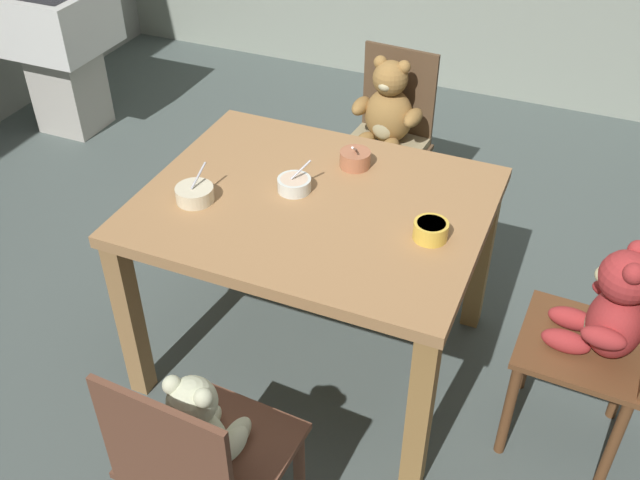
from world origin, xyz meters
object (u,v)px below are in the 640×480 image
object	(u,v)px
dining_table	(314,225)
teddy_chair_near_right	(611,321)
teddy_chair_far_center	(386,126)
porridge_bowl_cream_near_left	(195,194)
porridge_bowl_yellow_near_right	(431,230)
teddy_chair_near_front	(200,446)
porridge_bowl_white_center	(294,184)
sink_basin	(59,40)
porridge_bowl_terracotta_far_center	(355,159)

from	to	relation	value
dining_table	teddy_chair_near_right	distance (m)	1.00
teddy_chair_far_center	teddy_chair_near_right	size ratio (longest dim) A/B	0.95
porridge_bowl_cream_near_left	porridge_bowl_yellow_near_right	bearing A→B (deg)	7.62
teddy_chair_near_front	teddy_chair_far_center	xyz separation A→B (m)	(-0.08, 1.76, 0.05)
porridge_bowl_yellow_near_right	porridge_bowl_white_center	world-z (taller)	porridge_bowl_white_center
porridge_bowl_cream_near_left	sink_basin	bearing A→B (deg)	142.05
teddy_chair_near_front	porridge_bowl_white_center	bearing A→B (deg)	11.93
porridge_bowl_white_center	porridge_bowl_yellow_near_right	bearing A→B (deg)	-9.01
teddy_chair_near_right	porridge_bowl_terracotta_far_center	bearing A→B (deg)	-14.59
teddy_chair_far_center	porridge_bowl_white_center	bearing A→B (deg)	0.28
porridge_bowl_yellow_near_right	sink_basin	world-z (taller)	sink_basin
teddy_chair_near_front	porridge_bowl_cream_near_left	bearing A→B (deg)	33.30
dining_table	porridge_bowl_yellow_near_right	xyz separation A→B (m)	(0.42, -0.05, 0.14)
teddy_chair_far_center	teddy_chair_near_right	bearing A→B (deg)	52.98
teddy_chair_near_front	teddy_chair_near_right	world-z (taller)	teddy_chair_near_right
porridge_bowl_terracotta_far_center	sink_basin	bearing A→B (deg)	156.90
teddy_chair_far_center	porridge_bowl_terracotta_far_center	bearing A→B (deg)	11.49
dining_table	teddy_chair_near_right	xyz separation A→B (m)	(1.00, -0.03, -0.06)
teddy_chair_near_front	porridge_bowl_white_center	distance (m)	0.96
teddy_chair_near_right	porridge_bowl_terracotta_far_center	world-z (taller)	teddy_chair_near_right
teddy_chair_far_center	porridge_bowl_cream_near_left	size ratio (longest dim) A/B	6.38
porridge_bowl_yellow_near_right	sink_basin	size ratio (longest dim) A/B	0.13
porridge_bowl_cream_near_left	sink_basin	size ratio (longest dim) A/B	0.17
teddy_chair_near_front	teddy_chair_far_center	bearing A→B (deg)	5.97
teddy_chair_near_front	sink_basin	distance (m)	2.93
teddy_chair_near_right	sink_basin	xyz separation A→B (m)	(-3.05, 1.18, -0.03)
porridge_bowl_white_center	teddy_chair_near_front	bearing A→B (deg)	-81.37
porridge_bowl_white_center	sink_basin	distance (m)	2.27
dining_table	teddy_chair_near_right	size ratio (longest dim) A/B	1.24
porridge_bowl_yellow_near_right	teddy_chair_near_front	bearing A→B (deg)	-113.65
teddy_chair_far_center	porridge_bowl_white_center	size ratio (longest dim) A/B	7.59
teddy_chair_near_front	sink_basin	xyz separation A→B (m)	(-2.10, 2.04, 0.02)
teddy_chair_near_right	porridge_bowl_cream_near_left	distance (m)	1.39
teddy_chair_far_center	teddy_chair_near_right	xyz separation A→B (m)	(1.03, -0.90, -0.00)
dining_table	porridge_bowl_cream_near_left	world-z (taller)	porridge_bowl_cream_near_left
teddy_chair_near_front	teddy_chair_far_center	world-z (taller)	teddy_chair_far_center
sink_basin	porridge_bowl_yellow_near_right	bearing A→B (deg)	-26.00
teddy_chair_near_front	porridge_bowl_cream_near_left	xyz separation A→B (m)	(-0.42, 0.73, 0.24)
teddy_chair_far_center	porridge_bowl_cream_near_left	bearing A→B (deg)	-14.12
teddy_chair_near_front	porridge_bowl_terracotta_far_center	xyz separation A→B (m)	(-0.00, 1.15, 0.24)
teddy_chair_far_center	porridge_bowl_terracotta_far_center	world-z (taller)	teddy_chair_far_center
dining_table	teddy_chair_near_front	distance (m)	0.90
porridge_bowl_terracotta_far_center	porridge_bowl_white_center	xyz separation A→B (m)	(-0.14, -0.23, -0.01)
teddy_chair_near_right	porridge_bowl_yellow_near_right	world-z (taller)	teddy_chair_near_right
teddy_chair_far_center	porridge_bowl_white_center	xyz separation A→B (m)	(-0.06, -0.84, 0.19)
dining_table	porridge_bowl_terracotta_far_center	bearing A→B (deg)	79.23
teddy_chair_near_front	porridge_bowl_yellow_near_right	distance (m)	0.95
teddy_chair_near_front	teddy_chair_far_center	size ratio (longest dim) A/B	0.95
dining_table	sink_basin	bearing A→B (deg)	150.62
porridge_bowl_terracotta_far_center	porridge_bowl_cream_near_left	size ratio (longest dim) A/B	0.86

